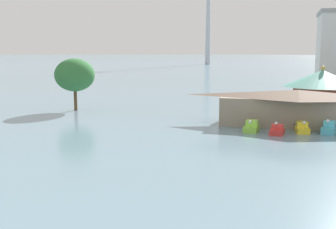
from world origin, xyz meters
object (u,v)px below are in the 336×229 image
object	(u,v)px
pedal_boat_yellow	(302,128)
pedal_boat_red	(277,130)
shoreline_tree_tall_left	(75,75)
boathouse	(298,107)
green_roof_pavilion	(322,87)
pedal_boat_lime	(251,127)
pedal_boat_cyan	(329,128)

from	to	relation	value
pedal_boat_yellow	pedal_boat_red	bearing A→B (deg)	-62.64
pedal_boat_red	shoreline_tree_tall_left	xyz separation A→B (m)	(-32.17, 11.40, 5.31)
boathouse	green_roof_pavilion	bearing A→B (deg)	74.88
boathouse	pedal_boat_red	bearing A→B (deg)	-109.89
pedal_boat_lime	shoreline_tree_tall_left	xyz separation A→B (m)	(-29.15, 10.39, 5.25)
pedal_boat_red	pedal_boat_cyan	world-z (taller)	pedal_boat_cyan
pedal_boat_lime	pedal_boat_cyan	xyz separation A→B (m)	(8.90, 1.17, 0.08)
green_roof_pavilion	shoreline_tree_tall_left	xyz separation A→B (m)	(-38.73, -10.61, 1.95)
pedal_boat_red	green_roof_pavilion	world-z (taller)	green_roof_pavilion
pedal_boat_lime	boathouse	size ratio (longest dim) A/B	0.14
pedal_boat_lime	green_roof_pavilion	xyz separation A→B (m)	(9.58, 21.00, 3.30)
pedal_boat_red	shoreline_tree_tall_left	world-z (taller)	shoreline_tree_tall_left
pedal_boat_cyan	boathouse	xyz separation A→B (m)	(-3.48, 4.45, 1.82)
pedal_boat_red	green_roof_pavilion	xyz separation A→B (m)	(6.55, 22.01, 3.36)
shoreline_tree_tall_left	pedal_boat_yellow	bearing A→B (deg)	-15.12
green_roof_pavilion	shoreline_tree_tall_left	size ratio (longest dim) A/B	1.48
green_roof_pavilion	pedal_boat_yellow	bearing A→B (deg)	-100.38
pedal_boat_red	pedal_boat_cyan	size ratio (longest dim) A/B	0.91
pedal_boat_cyan	green_roof_pavilion	bearing A→B (deg)	-166.03
pedal_boat_red	pedal_boat_yellow	size ratio (longest dim) A/B	0.90
pedal_boat_yellow	pedal_boat_cyan	size ratio (longest dim) A/B	1.01
boathouse	shoreline_tree_tall_left	distance (m)	35.06
pedal_boat_cyan	green_roof_pavilion	distance (m)	20.10
pedal_boat_yellow	shoreline_tree_tall_left	world-z (taller)	shoreline_tree_tall_left
pedal_boat_red	boathouse	distance (m)	7.32
pedal_boat_cyan	green_roof_pavilion	size ratio (longest dim) A/B	0.21
pedal_boat_yellow	shoreline_tree_tall_left	size ratio (longest dim) A/B	0.32
boathouse	green_roof_pavilion	size ratio (longest dim) A/B	1.68
pedal_boat_yellow	pedal_boat_cyan	world-z (taller)	pedal_boat_cyan
boathouse	shoreline_tree_tall_left	xyz separation A→B (m)	(-34.57, 4.77, 3.35)
pedal_boat_lime	pedal_boat_yellow	distance (m)	5.97
pedal_boat_cyan	boathouse	distance (m)	5.94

